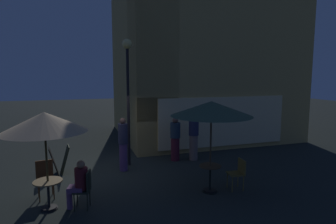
% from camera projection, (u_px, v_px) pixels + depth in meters
% --- Properties ---
extents(ground_plane, '(60.00, 60.00, 0.00)m').
position_uv_depth(ground_plane, '(101.00, 172.00, 9.51)').
color(ground_plane, '#222824').
extents(cafe_building, '(8.32, 7.22, 9.70)m').
position_uv_depth(cafe_building, '(183.00, 40.00, 13.37)').
color(cafe_building, tan).
rests_on(cafe_building, ground).
extents(street_lamp_near_corner, '(0.34, 0.34, 4.45)m').
position_uv_depth(street_lamp_near_corner, '(128.00, 77.00, 9.89)').
color(street_lamp_near_corner, black).
rests_on(street_lamp_near_corner, ground).
extents(menu_sandwich_board, '(0.70, 0.62, 0.90)m').
position_uv_depth(menu_sandwich_board, '(59.00, 160.00, 9.34)').
color(menu_sandwich_board, '#252A19').
rests_on(menu_sandwich_board, ground).
extents(cafe_table_0, '(0.68, 0.68, 0.72)m').
position_uv_depth(cafe_table_0, '(48.00, 189.00, 6.84)').
color(cafe_table_0, black).
rests_on(cafe_table_0, ground).
extents(cafe_table_1, '(0.60, 0.60, 0.76)m').
position_uv_depth(cafe_table_1, '(210.00, 175.00, 7.88)').
color(cafe_table_1, black).
rests_on(cafe_table_1, ground).
extents(patio_umbrella_0, '(1.96, 1.96, 2.38)m').
position_uv_depth(patio_umbrella_0, '(44.00, 122.00, 6.63)').
color(patio_umbrella_0, black).
rests_on(patio_umbrella_0, ground).
extents(patio_umbrella_1, '(2.20, 2.20, 2.53)m').
position_uv_depth(patio_umbrella_1, '(211.00, 109.00, 7.64)').
color(patio_umbrella_1, black).
rests_on(patio_umbrella_1, ground).
extents(cafe_chair_0, '(0.46, 0.46, 0.93)m').
position_uv_depth(cafe_chair_0, '(85.00, 186.00, 6.90)').
color(cafe_chair_0, black).
rests_on(cafe_chair_0, ground).
extents(cafe_chair_1, '(0.50, 0.50, 0.98)m').
position_uv_depth(cafe_chair_1, '(45.00, 176.00, 7.54)').
color(cafe_chair_1, brown).
rests_on(cafe_chair_1, ground).
extents(cafe_chair_2, '(0.45, 0.45, 0.87)m').
position_uv_depth(cafe_chair_2, '(238.00, 171.00, 8.06)').
color(cafe_chair_2, brown).
rests_on(cafe_chair_2, ground).
extents(patron_seated_0, '(0.52, 0.39, 1.20)m').
position_uv_depth(patron_seated_0, '(79.00, 182.00, 6.87)').
color(patron_seated_0, '#633F6A').
rests_on(patron_seated_0, ground).
extents(patron_standing_1, '(0.32, 0.32, 1.81)m').
position_uv_depth(patron_standing_1, '(123.00, 144.00, 9.60)').
color(patron_standing_1, '#5B3A6D').
rests_on(patron_standing_1, ground).
extents(patron_standing_2, '(0.38, 0.38, 1.66)m').
position_uv_depth(patron_standing_2, '(175.00, 139.00, 10.76)').
color(patron_standing_2, '#521926').
rests_on(patron_standing_2, ground).
extents(patron_standing_3, '(0.37, 0.37, 1.79)m').
position_uv_depth(patron_standing_3, '(194.00, 137.00, 10.82)').
color(patron_standing_3, '#7C665C').
rests_on(patron_standing_3, ground).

